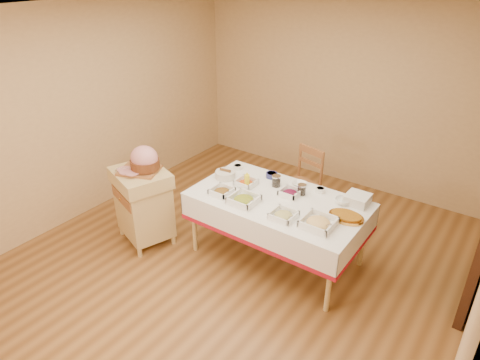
# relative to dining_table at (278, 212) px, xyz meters

# --- Properties ---
(room_shell) EXTENTS (5.00, 5.00, 5.00)m
(room_shell) POSITION_rel_dining_table_xyz_m (-0.30, -0.30, 0.70)
(room_shell) COLOR brown
(room_shell) RESTS_ON ground
(dining_table) EXTENTS (1.82, 1.02, 0.76)m
(dining_table) POSITION_rel_dining_table_xyz_m (0.00, 0.00, 0.00)
(dining_table) COLOR tan
(dining_table) RESTS_ON ground
(butcher_cart) EXTENTS (0.78, 0.71, 0.90)m
(butcher_cart) POSITION_rel_dining_table_xyz_m (-1.43, -0.59, -0.09)
(butcher_cart) COLOR tan
(butcher_cart) RESTS_ON ground
(dining_chair) EXTENTS (0.50, 0.48, 0.93)m
(dining_chair) POSITION_rel_dining_table_xyz_m (-0.19, 0.92, -0.12)
(dining_chair) COLOR #945A30
(dining_chair) RESTS_ON ground
(ham_on_board) EXTENTS (0.45, 0.43, 0.30)m
(ham_on_board) POSITION_rel_dining_table_xyz_m (-1.39, -0.55, 0.43)
(ham_on_board) COLOR #945A30
(ham_on_board) RESTS_ON butcher_cart
(serving_dish_a) EXTENTS (0.22, 0.22, 0.10)m
(serving_dish_a) POSITION_rel_dining_table_xyz_m (-0.54, -0.26, 0.19)
(serving_dish_a) COLOR white
(serving_dish_a) RESTS_ON dining_table
(serving_dish_b) EXTENTS (0.27, 0.27, 0.11)m
(serving_dish_b) POSITION_rel_dining_table_xyz_m (-0.24, -0.28, 0.20)
(serving_dish_b) COLOR white
(serving_dish_b) RESTS_ON dining_table
(serving_dish_c) EXTENTS (0.23, 0.23, 0.09)m
(serving_dish_c) POSITION_rel_dining_table_xyz_m (0.23, -0.29, 0.19)
(serving_dish_c) COLOR white
(serving_dish_c) RESTS_ON dining_table
(serving_dish_d) EXTENTS (0.30, 0.30, 0.11)m
(serving_dish_d) POSITION_rel_dining_table_xyz_m (0.57, -0.22, 0.20)
(serving_dish_d) COLOR white
(serving_dish_d) RESTS_ON dining_table
(serving_dish_e) EXTENTS (0.22, 0.21, 0.10)m
(serving_dish_e) POSITION_rel_dining_table_xyz_m (-0.44, 0.04, 0.19)
(serving_dish_e) COLOR white
(serving_dish_e) RESTS_ON dining_table
(serving_dish_f) EXTENTS (0.21, 0.20, 0.10)m
(serving_dish_f) POSITION_rel_dining_table_xyz_m (0.07, 0.13, 0.19)
(serving_dish_f) COLOR white
(serving_dish_f) RESTS_ON dining_table
(small_bowl_left) EXTENTS (0.11, 0.11, 0.05)m
(small_bowl_left) POSITION_rel_dining_table_xyz_m (-0.75, 0.32, 0.19)
(small_bowl_left) COLOR white
(small_bowl_left) RESTS_ON dining_table
(small_bowl_mid) EXTENTS (0.13, 0.13, 0.06)m
(small_bowl_mid) POSITION_rel_dining_table_xyz_m (-0.31, 0.37, 0.19)
(small_bowl_mid) COLOR navy
(small_bowl_mid) RESTS_ON dining_table
(small_bowl_right) EXTENTS (0.10, 0.10, 0.05)m
(small_bowl_right) POSITION_rel_dining_table_xyz_m (0.30, 0.38, 0.19)
(small_bowl_right) COLOR white
(small_bowl_right) RESTS_ON dining_table
(bowl_white_imported) EXTENTS (0.16, 0.16, 0.04)m
(bowl_white_imported) POSITION_rel_dining_table_xyz_m (0.04, 0.38, 0.18)
(bowl_white_imported) COLOR white
(bowl_white_imported) RESTS_ON dining_table
(bowl_small_imported) EXTENTS (0.21, 0.21, 0.05)m
(bowl_small_imported) POSITION_rel_dining_table_xyz_m (0.59, 0.30, 0.19)
(bowl_small_imported) COLOR white
(bowl_small_imported) RESTS_ON dining_table
(preserve_jar_left) EXTENTS (0.10, 0.10, 0.13)m
(preserve_jar_left) POSITION_rel_dining_table_xyz_m (-0.16, 0.22, 0.22)
(preserve_jar_left) COLOR silver
(preserve_jar_left) RESTS_ON dining_table
(preserve_jar_right) EXTENTS (0.09, 0.09, 0.12)m
(preserve_jar_right) POSITION_rel_dining_table_xyz_m (0.16, 0.22, 0.21)
(preserve_jar_right) COLOR silver
(preserve_jar_right) RESTS_ON dining_table
(mustard_bottle) EXTENTS (0.06, 0.06, 0.18)m
(mustard_bottle) POSITION_rel_dining_table_xyz_m (-0.41, 0.02, 0.24)
(mustard_bottle) COLOR yellow
(mustard_bottle) RESTS_ON dining_table
(bread_basket) EXTENTS (0.23, 0.23, 0.10)m
(bread_basket) POSITION_rel_dining_table_xyz_m (-0.73, 0.05, 0.20)
(bread_basket) COLOR silver
(bread_basket) RESTS_ON dining_table
(plate_stack) EXTENTS (0.23, 0.23, 0.10)m
(plate_stack) POSITION_rel_dining_table_xyz_m (0.71, 0.39, 0.21)
(plate_stack) COLOR white
(plate_stack) RESTS_ON dining_table
(brass_platter) EXTENTS (0.35, 0.25, 0.05)m
(brass_platter) POSITION_rel_dining_table_xyz_m (0.73, 0.05, 0.18)
(brass_platter) COLOR #C58C37
(brass_platter) RESTS_ON dining_table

